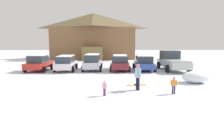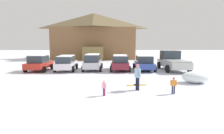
# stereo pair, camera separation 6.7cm
# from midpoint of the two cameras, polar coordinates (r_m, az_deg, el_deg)

# --- Properties ---
(ground) EXTENTS (160.00, 160.00, 0.00)m
(ground) POSITION_cam_midpoint_polar(r_m,az_deg,el_deg) (8.84, -5.01, -12.99)
(ground) COLOR silver
(ski_lodge) EXTENTS (16.29, 12.05, 8.90)m
(ski_lodge) POSITION_cam_midpoint_polar(r_m,az_deg,el_deg) (40.51, -5.12, 8.93)
(ski_lodge) COLOR brown
(ski_lodge) RESTS_ON ground
(parked_red_sedan) EXTENTS (2.34, 4.09, 1.73)m
(parked_red_sedan) POSITION_cam_midpoint_polar(r_m,az_deg,el_deg) (23.05, -20.08, 1.09)
(parked_red_sedan) COLOR red
(parked_red_sedan) RESTS_ON ground
(parked_white_suv) EXTENTS (2.25, 4.77, 1.65)m
(parked_white_suv) POSITION_cam_midpoint_polar(r_m,az_deg,el_deg) (22.45, -12.86, 1.28)
(parked_white_suv) COLOR white
(parked_white_suv) RESTS_ON ground
(parked_silver_wagon) EXTENTS (2.10, 4.57, 1.79)m
(parked_silver_wagon) POSITION_cam_midpoint_polar(r_m,az_deg,el_deg) (22.43, -5.44, 1.57)
(parked_silver_wagon) COLOR silver
(parked_silver_wagon) RESTS_ON ground
(parked_maroon_van) EXTENTS (2.27, 4.44, 1.70)m
(parked_maroon_van) POSITION_cam_midpoint_polar(r_m,az_deg,el_deg) (22.02, 2.42, 1.39)
(parked_maroon_van) COLOR maroon
(parked_maroon_van) RESTS_ON ground
(parked_blue_hatchback) EXTENTS (2.41, 4.66, 1.65)m
(parked_blue_hatchback) POSITION_cam_midpoint_polar(r_m,az_deg,el_deg) (22.37, 9.23, 1.18)
(parked_blue_hatchback) COLOR #3149A1
(parked_blue_hatchback) RESTS_ON ground
(pickup_truck) EXTENTS (2.57, 5.81, 2.15)m
(pickup_truck) POSITION_cam_midpoint_polar(r_m,az_deg,el_deg) (23.27, 16.94, 1.59)
(pickup_truck) COLOR beige
(pickup_truck) RESTS_ON ground
(skier_adult_in_blue_parka) EXTENTS (0.37, 0.59, 1.67)m
(skier_adult_in_blue_parka) POSITION_cam_midpoint_polar(r_m,az_deg,el_deg) (12.82, 7.47, -2.44)
(skier_adult_in_blue_parka) COLOR black
(skier_adult_in_blue_parka) RESTS_ON ground
(skier_child_in_orange_jacket) EXTENTS (0.36, 0.20, 0.99)m
(skier_child_in_orange_jacket) POSITION_cam_midpoint_polar(r_m,az_deg,el_deg) (12.36, 17.31, -4.84)
(skier_child_in_orange_jacket) COLOR #29304F
(skier_child_in_orange_jacket) RESTS_ON ground
(skier_child_in_pink_snowsuit) EXTENTS (0.25, 0.25, 0.89)m
(skier_child_in_pink_snowsuit) POSITION_cam_midpoint_polar(r_m,az_deg,el_deg) (11.43, -2.11, -5.76)
(skier_child_in_pink_snowsuit) COLOR #7D3265
(skier_child_in_pink_snowsuit) RESTS_ON ground
(pair_of_skis) EXTENTS (1.49, 0.58, 0.08)m
(pair_of_skis) POSITION_cam_midpoint_polar(r_m,az_deg,el_deg) (14.41, 7.07, -5.14)
(pair_of_skis) COLOR #ECAF10
(pair_of_skis) RESTS_ON ground
(plowed_snow_pile) EXTENTS (2.03, 1.62, 0.89)m
(plowed_snow_pile) POSITION_cam_midpoint_polar(r_m,az_deg,el_deg) (16.39, 22.85, -2.67)
(plowed_snow_pile) COLOR white
(plowed_snow_pile) RESTS_ON ground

